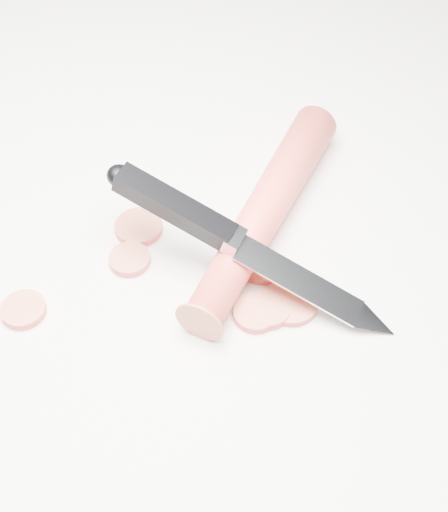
# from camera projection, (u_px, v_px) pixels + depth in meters

# --- Properties ---
(ground) EXTENTS (2.40, 2.40, 0.00)m
(ground) POSITION_uv_depth(u_px,v_px,m) (194.00, 253.00, 0.54)
(ground) COLOR white
(ground) RESTS_ON ground
(carrot) EXTENTS (0.08, 0.23, 0.03)m
(carrot) POSITION_uv_depth(u_px,v_px,m) (265.00, 211.00, 0.54)
(carrot) COLOR #E73B30
(carrot) RESTS_ON ground
(carrot_slice_0) EXTENTS (0.03, 0.03, 0.01)m
(carrot_slice_0) POSITION_uv_depth(u_px,v_px,m) (23.00, 310.00, 0.50)
(carrot_slice_0) COLOR #C3583F
(carrot_slice_0) RESTS_ON ground
(carrot_slice_1) EXTENTS (0.03, 0.03, 0.01)m
(carrot_slice_1) POSITION_uv_depth(u_px,v_px,m) (130.00, 259.00, 0.53)
(carrot_slice_1) COLOR #C3583F
(carrot_slice_1) RESTS_ON ground
(carrot_slice_2) EXTENTS (0.03, 0.03, 0.01)m
(carrot_slice_2) POSITION_uv_depth(u_px,v_px,m) (262.00, 267.00, 0.52)
(carrot_slice_2) COLOR #C3583F
(carrot_slice_2) RESTS_ON ground
(carrot_slice_3) EXTENTS (0.03, 0.03, 0.01)m
(carrot_slice_3) POSITION_uv_depth(u_px,v_px,m) (269.00, 310.00, 0.50)
(carrot_slice_3) COLOR #C3583F
(carrot_slice_3) RESTS_ON ground
(carrot_slice_4) EXTENTS (0.04, 0.04, 0.01)m
(carrot_slice_4) POSITION_uv_depth(u_px,v_px,m) (291.00, 303.00, 0.50)
(carrot_slice_4) COLOR #C3583F
(carrot_slice_4) RESTS_ON ground
(carrot_slice_5) EXTENTS (0.04, 0.04, 0.01)m
(carrot_slice_5) POSITION_uv_depth(u_px,v_px,m) (139.00, 227.00, 0.55)
(carrot_slice_5) COLOR #C3583F
(carrot_slice_5) RESTS_ON ground
(carrot_slice_6) EXTENTS (0.03, 0.03, 0.01)m
(carrot_slice_6) POSITION_uv_depth(u_px,v_px,m) (255.00, 313.00, 0.50)
(carrot_slice_6) COLOR #C3583F
(carrot_slice_6) RESTS_ON ground
(kitchen_knife) EXTENTS (0.22, 0.07, 0.07)m
(kitchen_knife) POSITION_uv_depth(u_px,v_px,m) (251.00, 247.00, 0.49)
(kitchen_knife) COLOR silver
(kitchen_knife) RESTS_ON ground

